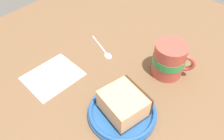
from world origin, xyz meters
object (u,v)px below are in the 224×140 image
Objects in this scene: small_plate at (122,112)px; tea_mug at (169,59)px; folded_napkin at (53,76)px; teaspoon at (105,51)px; cake_slice at (124,104)px.

tea_mug is (18.49, -0.67, 3.71)cm from small_plate.
folded_napkin is (-2.93, 21.54, -0.73)cm from small_plate.
teaspoon is 0.86× the size of folded_napkin.
teaspoon is at bearing 104.58° from tea_mug.
cake_slice is at bearing 178.10° from tea_mug.
cake_slice reaches higher than folded_napkin.
small_plate is at bearing 166.42° from cake_slice.
teaspoon is at bearing -13.01° from folded_napkin.
tea_mug reaches higher than cake_slice.
cake_slice is 0.79× the size of folded_napkin.
small_plate is 1.45× the size of cake_slice.
folded_napkin is at bearing 97.74° from small_plate.
folded_napkin is (-16.65, 3.84, -0.05)cm from teaspoon.
small_plate is 1.47× the size of tea_mug.
cake_slice is at bearing -13.58° from small_plate.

